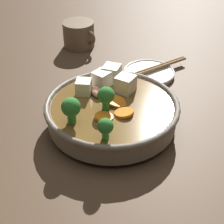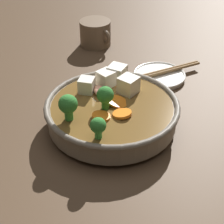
{
  "view_description": "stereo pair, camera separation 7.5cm",
  "coord_description": "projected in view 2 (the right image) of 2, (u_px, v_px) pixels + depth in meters",
  "views": [
    {
      "loc": [
        0.41,
        -0.45,
        0.47
      ],
      "look_at": [
        0.0,
        0.0,
        0.04
      ],
      "focal_mm": 60.0,
      "sensor_mm": 36.0,
      "label": 1
    },
    {
      "loc": [
        0.47,
        -0.4,
        0.47
      ],
      "look_at": [
        0.0,
        0.0,
        0.04
      ],
      "focal_mm": 60.0,
      "sensor_mm": 36.0,
      "label": 2
    }
  ],
  "objects": [
    {
      "name": "side_saucer",
      "position": [
        159.0,
        76.0,
        0.93
      ],
      "size": [
        0.13,
        0.13,
        0.01
      ],
      "color": "white",
      "rests_on": "ground_plane"
    },
    {
      "name": "chopsticks_pair",
      "position": [
        160.0,
        72.0,
        0.92
      ],
      "size": [
        0.07,
        0.23,
        0.01
      ],
      "color": "olive",
      "rests_on": "side_saucer"
    },
    {
      "name": "stirfry_bowl",
      "position": [
        112.0,
        111.0,
        0.75
      ],
      "size": [
        0.27,
        0.27,
        0.1
      ],
      "color": "slate",
      "rests_on": "ground_plane"
    },
    {
      "name": "dark_mug",
      "position": [
        96.0,
        33.0,
        1.06
      ],
      "size": [
        0.11,
        0.09,
        0.07
      ],
      "color": "brown",
      "rests_on": "ground_plane"
    },
    {
      "name": "ground_plane",
      "position": [
        112.0,
        126.0,
        0.77
      ],
      "size": [
        3.0,
        3.0,
        0.0
      ],
      "primitive_type": "plane",
      "color": "#4C3826"
    }
  ]
}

